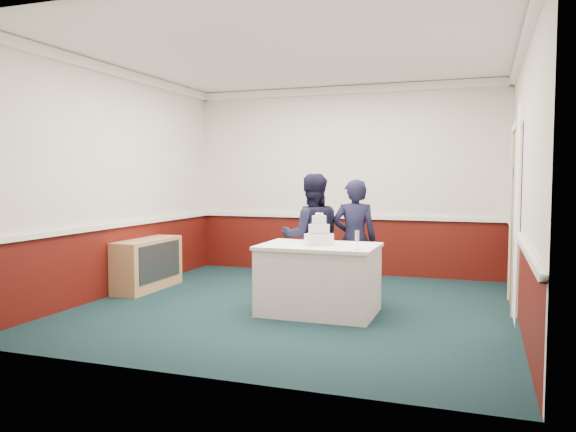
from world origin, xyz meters
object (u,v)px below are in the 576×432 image
(person_woman, at_px, (354,240))
(sideboard, at_px, (148,264))
(cake_table, at_px, (319,278))
(cake_knife, at_px, (311,246))
(person_man, at_px, (312,237))
(wedding_cake, at_px, (319,235))
(champagne_flute, at_px, (357,237))

(person_woman, bearing_deg, sideboard, -8.29)
(cake_table, bearing_deg, sideboard, 168.45)
(sideboard, relative_size, person_woman, 0.78)
(cake_knife, height_order, person_man, person_man)
(person_man, relative_size, person_woman, 1.04)
(cake_knife, bearing_deg, sideboard, 165.37)
(cake_table, height_order, cake_knife, cake_knife)
(wedding_cake, bearing_deg, person_woman, 74.17)
(champagne_flute, height_order, person_woman, person_woman)
(sideboard, relative_size, person_man, 0.75)
(sideboard, bearing_deg, person_woman, 5.55)
(champagne_flute, xyz_separation_m, person_man, (-0.78, 0.94, -0.13))
(cake_table, bearing_deg, champagne_flute, -29.25)
(cake_knife, distance_m, person_man, 0.89)
(person_man, bearing_deg, person_woman, 174.08)
(person_man, height_order, person_woman, person_man)
(champagne_flute, bearing_deg, wedding_cake, 150.75)
(wedding_cake, relative_size, cake_knife, 1.65)
(cake_table, height_order, wedding_cake, wedding_cake)
(person_woman, bearing_deg, cake_table, 60.33)
(sideboard, bearing_deg, person_man, 2.90)
(champagne_flute, relative_size, person_woman, 0.13)
(sideboard, bearing_deg, cake_knife, -15.85)
(sideboard, relative_size, champagne_flute, 5.85)
(person_man, bearing_deg, cake_knife, 83.39)
(cake_knife, height_order, person_woman, person_woman)
(champagne_flute, xyz_separation_m, person_woman, (-0.27, 1.09, -0.16))
(sideboard, height_order, champagne_flute, champagne_flute)
(cake_table, bearing_deg, person_woman, 74.17)
(cake_table, distance_m, wedding_cake, 0.50)
(cake_table, distance_m, person_woman, 0.92)
(sideboard, height_order, person_man, person_man)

